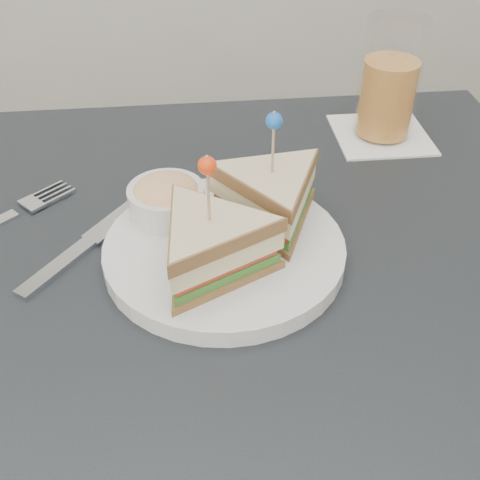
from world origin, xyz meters
name	(u,v)px	position (x,y,z in m)	size (l,w,h in m)	color
table	(231,343)	(0.00, 0.00, 0.67)	(0.80, 0.80, 0.75)	black
plate_meal	(230,224)	(0.00, 0.05, 0.79)	(0.27, 0.26, 0.14)	silver
cutlery_fork	(0,220)	(-0.24, 0.13, 0.75)	(0.16, 0.15, 0.01)	silver
cutlery_knife	(97,236)	(-0.13, 0.09, 0.75)	(0.16, 0.20, 0.01)	silver
drink_set	(389,87)	(0.23, 0.27, 0.82)	(0.12, 0.12, 0.15)	white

